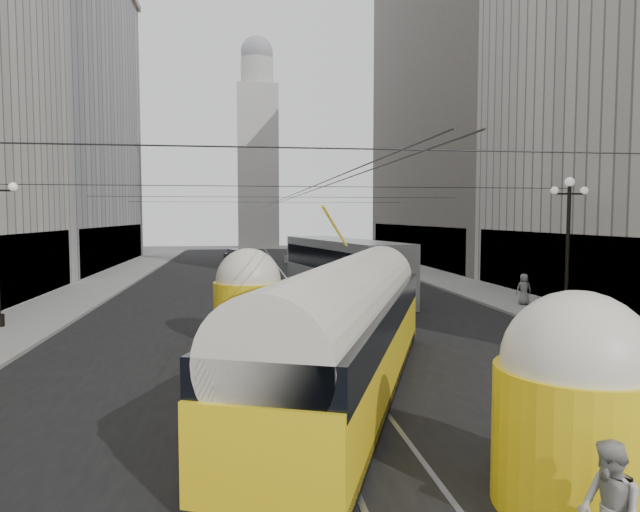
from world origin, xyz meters
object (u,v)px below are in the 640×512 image
object	(u,v)px
streetcar	(348,328)
pedestrian_sidewalk_right	(524,289)
city_bus	(342,265)
pedestrian_crossing_b	(610,511)

from	to	relation	value
streetcar	pedestrian_sidewalk_right	bearing A→B (deg)	47.54
streetcar	city_bus	size ratio (longest dim) A/B	1.13
streetcar	pedestrian_sidewalk_right	size ratio (longest dim) A/B	9.58
city_bus	pedestrian_crossing_b	world-z (taller)	city_bus
city_bus	streetcar	bearing A→B (deg)	-99.77
pedestrian_crossing_b	streetcar	bearing A→B (deg)	-158.08
streetcar	pedestrian_crossing_b	size ratio (longest dim) A/B	8.43
pedestrian_crossing_b	pedestrian_sidewalk_right	world-z (taller)	pedestrian_crossing_b
streetcar	pedestrian_crossing_b	world-z (taller)	streetcar
streetcar	pedestrian_crossing_b	xyz separation A→B (m)	(1.88, -8.17, -0.84)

